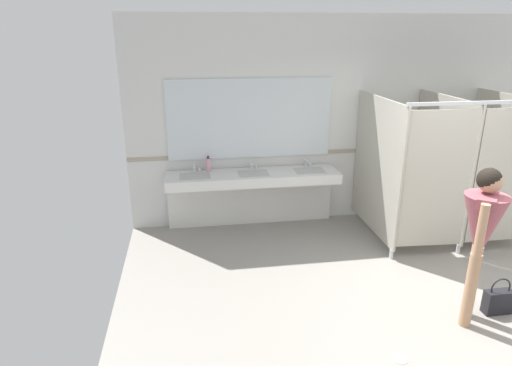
# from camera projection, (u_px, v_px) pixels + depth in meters

# --- Properties ---
(ground_plane) EXTENTS (7.23, 5.74, 0.10)m
(ground_plane) POSITION_uv_depth(u_px,v_px,m) (460.00, 313.00, 4.64)
(ground_plane) COLOR gray
(wall_back) EXTENTS (7.23, 0.12, 2.99)m
(wall_back) POSITION_uv_depth(u_px,v_px,m) (373.00, 120.00, 6.59)
(wall_back) COLOR silver
(wall_back) RESTS_ON ground_plane
(wall_back_tile_band) EXTENTS (7.23, 0.01, 0.06)m
(wall_back_tile_band) POSITION_uv_depth(u_px,v_px,m) (372.00, 150.00, 6.67)
(wall_back_tile_band) COLOR #9E937F
(wall_back_tile_band) RESTS_ON wall_back
(vanity_counter) EXTENTS (2.44, 0.55, 0.98)m
(vanity_counter) POSITION_uv_depth(u_px,v_px,m) (252.00, 186.00, 6.35)
(vanity_counter) COLOR silver
(vanity_counter) RESTS_ON ground_plane
(mirror_panel) EXTENTS (2.34, 0.02, 1.12)m
(mirror_panel) POSITION_uv_depth(u_px,v_px,m) (250.00, 119.00, 6.22)
(mirror_panel) COLOR silver
(mirror_panel) RESTS_ON wall_back
(bathroom_stalls) EXTENTS (1.92, 1.49, 1.99)m
(bathroom_stalls) POSITION_uv_depth(u_px,v_px,m) (448.00, 166.00, 5.89)
(bathroom_stalls) COLOR #B2AD9E
(bathroom_stalls) RESTS_ON ground_plane
(person_standing) EXTENTS (0.56, 0.56, 1.60)m
(person_standing) POSITION_uv_depth(u_px,v_px,m) (481.00, 229.00, 4.12)
(person_standing) COLOR tan
(person_standing) RESTS_ON ground_plane
(handbag) EXTENTS (0.29, 0.12, 0.40)m
(handbag) POSITION_uv_depth(u_px,v_px,m) (498.00, 301.00, 4.52)
(handbag) COLOR black
(handbag) RESTS_ON ground_plane
(soap_dispenser) EXTENTS (0.07, 0.07, 0.22)m
(soap_dispenser) POSITION_uv_depth(u_px,v_px,m) (208.00, 165.00, 6.23)
(soap_dispenser) COLOR #D899B2
(soap_dispenser) RESTS_ON vanity_counter
(floor_drain_cover) EXTENTS (0.14, 0.14, 0.01)m
(floor_drain_cover) POSITION_uv_depth(u_px,v_px,m) (400.00, 358.00, 3.91)
(floor_drain_cover) COLOR #B7BABF
(floor_drain_cover) RESTS_ON ground_plane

